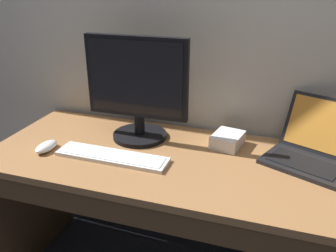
# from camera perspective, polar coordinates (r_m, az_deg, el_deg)

# --- Properties ---
(desk) EXTENTS (1.79, 0.65, 0.72)m
(desk) POSITION_cam_1_polar(r_m,az_deg,el_deg) (1.55, 4.22, -11.65)
(desk) COLOR olive
(desk) RESTS_ON ground
(laptop_black) EXTENTS (0.40, 0.40, 0.24)m
(laptop_black) POSITION_cam_1_polar(r_m,az_deg,el_deg) (1.55, 21.87, -3.89)
(laptop_black) COLOR black
(laptop_black) RESTS_ON desk
(external_monitor) EXTENTS (0.47, 0.25, 0.47)m
(external_monitor) POSITION_cam_1_polar(r_m,az_deg,el_deg) (1.58, -4.98, 5.81)
(external_monitor) COLOR black
(external_monitor) RESTS_ON desk
(wired_keyboard) EXTENTS (0.48, 0.12, 0.02)m
(wired_keyboard) POSITION_cam_1_polar(r_m,az_deg,el_deg) (1.50, -8.98, -4.84)
(wired_keyboard) COLOR white
(wired_keyboard) RESTS_ON desk
(computer_mouse) EXTENTS (0.07, 0.13, 0.04)m
(computer_mouse) POSITION_cam_1_polar(r_m,az_deg,el_deg) (1.63, -18.99, -3.15)
(computer_mouse) COLOR white
(computer_mouse) RESTS_ON desk
(external_drive_box) EXTENTS (0.15, 0.17, 0.06)m
(external_drive_box) POSITION_cam_1_polar(r_m,az_deg,el_deg) (1.60, 9.55, -2.22)
(external_drive_box) COLOR silver
(external_drive_box) RESTS_ON desk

